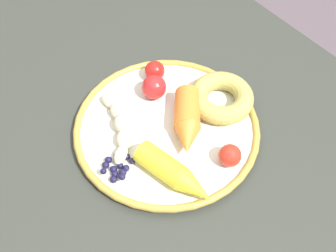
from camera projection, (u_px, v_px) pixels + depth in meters
The scene contains 10 objects.
dining_table at pixel (159, 154), 0.81m from camera, with size 1.12×0.74×0.77m.
plate at pixel (168, 127), 0.71m from camera, with size 0.31×0.31×0.02m.
banana at pixel (120, 125), 0.70m from camera, with size 0.14×0.08×0.03m.
carrot_orange at pixel (187, 122), 0.69m from camera, with size 0.12×0.11×0.04m.
carrot_yellow at pixel (175, 174), 0.63m from camera, with size 0.14×0.07×0.04m.
donut at pixel (221, 98), 0.73m from camera, with size 0.11×0.11×0.03m, color tan.
blueberry_pile at pixel (117, 167), 0.65m from camera, with size 0.05×0.06×0.02m.
tomato_near at pixel (154, 87), 0.73m from camera, with size 0.04×0.04×0.04m, color red.
tomato_mid at pixel (230, 155), 0.65m from camera, with size 0.04×0.04×0.04m, color red.
tomato_far at pixel (155, 71), 0.76m from camera, with size 0.04×0.04×0.04m, color red.
Camera 1 is at (-0.36, 0.26, 1.35)m, focal length 45.47 mm.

